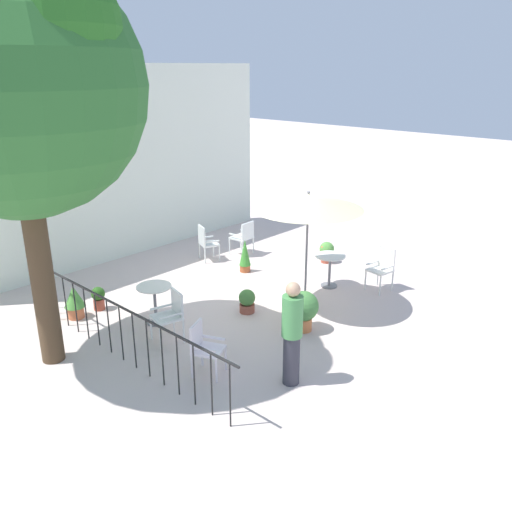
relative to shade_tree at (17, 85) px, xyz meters
name	(u,v)px	position (x,y,z in m)	size (l,w,h in m)	color
ground_plane	(246,299)	(3.89, -0.74, -4.39)	(60.00, 60.00, 0.00)	beige
villa_facade	(121,164)	(3.89, 3.54, -2.04)	(8.97, 0.30, 4.72)	white
terrace_railing	(114,320)	(0.72, -0.74, -3.71)	(0.03, 5.85, 1.01)	black
shade_tree	(17,85)	(0.00, 0.00, 0.00)	(3.95, 3.76, 6.26)	#4D3925
patio_umbrella_0	(308,203)	(4.41, -1.89, -2.20)	(2.13, 2.13, 2.43)	#2D2D2D
cafe_table_0	(155,298)	(1.93, -0.22, -3.87)	(0.66, 0.66, 0.76)	white
cafe_table_1	(330,265)	(5.64, -1.61, -3.89)	(0.67, 0.67, 0.74)	white
patio_chair_0	(206,241)	(4.92, 1.65, -3.88)	(0.56, 0.57, 0.91)	silver
patio_chair_1	(244,235)	(5.88, 1.26, -3.87)	(0.53, 0.50, 0.89)	silver
patio_chair_2	(171,313)	(1.71, -0.98, -3.86)	(0.57, 0.56, 0.93)	white
patio_chair_3	(204,345)	(1.38, -2.22, -3.90)	(0.57, 0.59, 0.87)	white
patio_chair_4	(383,266)	(6.28, -2.55, -3.85)	(0.51, 0.50, 0.95)	white
potted_plant_0	(327,251)	(6.86, -0.66, -4.10)	(0.37, 0.37, 0.53)	#A34B39
potted_plant_1	(247,301)	(3.45, -1.18, -4.15)	(0.33, 0.33, 0.48)	#974C3B
potted_plant_2	(75,300)	(1.00, 1.10, -4.03)	(0.40, 0.40, 0.66)	#BF643E
potted_plant_3	(303,308)	(3.61, -2.46, -3.95)	(0.56, 0.56, 0.77)	#C87340
potted_plant_4	(245,255)	(5.02, 0.39, -3.99)	(0.27, 0.27, 0.80)	#A7532E
potted_plant_5	(98,297)	(1.51, 1.10, -4.13)	(0.27, 0.27, 0.48)	#9B4230
standing_person	(292,332)	(2.10, -3.41, -3.52)	(0.35, 0.35, 1.69)	#33333D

